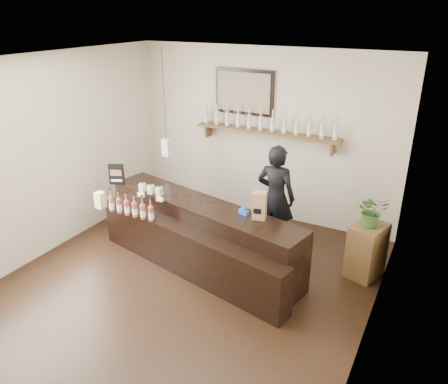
% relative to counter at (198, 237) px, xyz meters
% --- Properties ---
extents(ground, '(5.00, 5.00, 0.00)m').
position_rel_counter_xyz_m(ground, '(0.12, -0.58, -0.41)').
color(ground, black).
rests_on(ground, ground).
extents(room_shell, '(5.00, 5.00, 5.00)m').
position_rel_counter_xyz_m(room_shell, '(0.12, -0.58, 1.29)').
color(room_shell, beige).
rests_on(room_shell, ground).
extents(back_wall_decor, '(2.66, 0.96, 1.69)m').
position_rel_counter_xyz_m(back_wall_decor, '(-0.03, 1.79, 1.34)').
color(back_wall_decor, brown).
rests_on(back_wall_decor, ground).
extents(counter, '(3.18, 1.48, 1.02)m').
position_rel_counter_xyz_m(counter, '(0.00, 0.00, 0.00)').
color(counter, black).
rests_on(counter, ground).
extents(promo_sign, '(0.22, 0.12, 0.33)m').
position_rel_counter_xyz_m(promo_sign, '(-1.46, 0.11, 0.63)').
color(promo_sign, black).
rests_on(promo_sign, counter).
extents(paper_bag, '(0.19, 0.15, 0.36)m').
position_rel_counter_xyz_m(paper_bag, '(0.88, 0.05, 0.64)').
color(paper_bag, olive).
rests_on(paper_bag, counter).
extents(tape_dispenser, '(0.15, 0.09, 0.12)m').
position_rel_counter_xyz_m(tape_dispenser, '(0.66, 0.08, 0.51)').
color(tape_dispenser, '#194BB1').
rests_on(tape_dispenser, counter).
extents(side_cabinet, '(0.49, 0.59, 0.73)m').
position_rel_counter_xyz_m(side_cabinet, '(2.12, 0.80, -0.04)').
color(side_cabinet, brown).
rests_on(side_cabinet, ground).
extents(potted_plant, '(0.49, 0.46, 0.42)m').
position_rel_counter_xyz_m(potted_plant, '(2.12, 0.80, 0.53)').
color(potted_plant, '#376227').
rests_on(potted_plant, side_cabinet).
extents(shopkeeper, '(0.65, 0.43, 1.78)m').
position_rel_counter_xyz_m(shopkeeper, '(0.75, 0.97, 0.48)').
color(shopkeeper, black).
rests_on(shopkeeper, ground).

